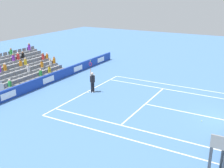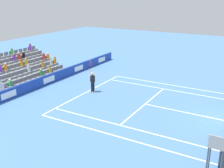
{
  "view_description": "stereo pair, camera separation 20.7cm",
  "coord_description": "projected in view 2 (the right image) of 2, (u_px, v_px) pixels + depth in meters",
  "views": [
    {
      "loc": [
        18.39,
        0.97,
        8.17
      ],
      "look_at": [
        -0.13,
        -9.44,
        1.1
      ],
      "focal_mm": 43.94,
      "sensor_mm": 36.0,
      "label": 1
    },
    {
      "loc": [
        18.28,
        1.15,
        8.17
      ],
      "look_at": [
        -0.13,
        -9.44,
        1.1
      ],
      "focal_mm": 43.94,
      "sensor_mm": 36.0,
      "label": 2
    }
  ],
  "objects": [
    {
      "name": "stadium_stand",
      "position": [
        21.0,
        71.0,
        27.29
      ],
      "size": [
        7.44,
        4.75,
        3.04
      ],
      "color": "gray",
      "rests_on": "ground"
    },
    {
      "name": "umpire_chair",
      "position": [
        216.0,
        150.0,
        12.17
      ],
      "size": [
        0.7,
        0.7,
        2.34
      ],
      "color": "#474C54",
      "rests_on": "ground"
    },
    {
      "name": "sponsor_barrier",
      "position": [
        48.0,
        79.0,
        25.71
      ],
      "size": [
        23.38,
        0.22,
        0.93
      ],
      "color": "#193899",
      "rests_on": "ground"
    },
    {
      "name": "line_service",
      "position": [
        145.0,
        104.0,
        21.19
      ],
      "size": [
        8.23,
        0.1,
        0.01
      ],
      "primitive_type": "cube",
      "color": "white",
      "rests_on": "ground"
    },
    {
      "name": "tennis_player",
      "position": [
        93.0,
        81.0,
        23.47
      ],
      "size": [
        0.52,
        0.38,
        2.85
      ],
      "color": "black",
      "rests_on": "ground"
    },
    {
      "name": "line_doubles_sideline_left",
      "position": [
        116.0,
        136.0,
        16.46
      ],
      "size": [
        0.1,
        11.89,
        0.01
      ],
      "primitive_type": "cube",
      "color": "white",
      "rests_on": "ground"
    },
    {
      "name": "line_singles_sideline_right",
      "position": [
        168.0,
        90.0,
        24.36
      ],
      "size": [
        0.1,
        11.89,
        0.01
      ],
      "primitive_type": "cube",
      "color": "white",
      "rests_on": "ground"
    },
    {
      "name": "line_doubles_sideline_right",
      "position": [
        173.0,
        85.0,
        25.48
      ],
      "size": [
        0.1,
        11.89,
        0.01
      ],
      "primitive_type": "cube",
      "color": "white",
      "rests_on": "ground"
    },
    {
      "name": "line_singles_sideline_left",
      "position": [
        126.0,
        127.0,
        17.59
      ],
      "size": [
        0.1,
        11.89,
        0.01
      ],
      "primitive_type": "cube",
      "color": "white",
      "rests_on": "ground"
    },
    {
      "name": "line_baseline",
      "position": [
        87.0,
        92.0,
        23.78
      ],
      "size": [
        10.97,
        0.1,
        0.01
      ],
      "primitive_type": "cube",
      "color": "white",
      "rests_on": "ground"
    },
    {
      "name": "loose_tennis_ball",
      "position": [
        201.0,
        121.0,
        18.26
      ],
      "size": [
        0.07,
        0.07,
        0.07
      ],
      "primitive_type": "sphere",
      "color": "#D1E533",
      "rests_on": "ground"
    },
    {
      "name": "line_centre_mark",
      "position": [
        88.0,
        92.0,
        23.74
      ],
      "size": [
        0.1,
        0.2,
        0.01
      ],
      "primitive_type": "cube",
      "color": "white",
      "rests_on": "ground"
    },
    {
      "name": "line_centre_service",
      "position": [
        186.0,
        113.0,
        19.67
      ],
      "size": [
        0.1,
        6.4,
        0.01
      ],
      "primitive_type": "cube",
      "color": "white",
      "rests_on": "ground"
    }
  ]
}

